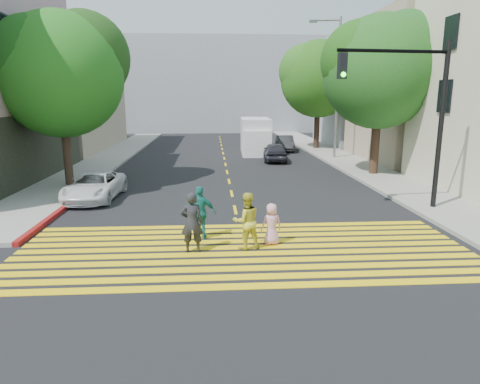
{
  "coord_description": "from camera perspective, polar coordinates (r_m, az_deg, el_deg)",
  "views": [
    {
      "loc": [
        -0.9,
        -10.7,
        4.44
      ],
      "look_at": [
        0.0,
        3.0,
        1.4
      ],
      "focal_mm": 32.0,
      "sensor_mm": 36.0,
      "label": 1
    }
  ],
  "objects": [
    {
      "name": "tree_right_far",
      "position": [
        38.06,
        10.59,
        15.1
      ],
      "size": [
        7.87,
        7.45,
        9.35
      ],
      "rotation": [
        0.0,
        0.0,
        -0.17
      ],
      "color": "black",
      "rests_on": "ground"
    },
    {
      "name": "lane_line",
      "position": [
        33.51,
        -2.2,
        4.87
      ],
      "size": [
        0.12,
        34.4,
        0.01
      ],
      "color": "yellow",
      "rests_on": "ground"
    },
    {
      "name": "tree_right_near",
      "position": [
        25.77,
        18.39,
        15.66
      ],
      "size": [
        8.0,
        7.67,
        9.08
      ],
      "rotation": [
        0.0,
        0.0,
        -0.27
      ],
      "color": "#341F15",
      "rests_on": "ground"
    },
    {
      "name": "silver_car",
      "position": [
        39.44,
        3.03,
        6.94
      ],
      "size": [
        2.37,
        4.62,
        1.28
      ],
      "primitive_type": "imported",
      "rotation": [
        0.0,
        0.0,
        3.01
      ],
      "color": "#9799A1",
      "rests_on": "ground"
    },
    {
      "name": "traffic_signal",
      "position": [
        17.75,
        22.19,
        10.9
      ],
      "size": [
        4.45,
        0.75,
        6.54
      ],
      "rotation": [
        0.0,
        0.0,
        0.1
      ],
      "color": "black",
      "rests_on": "ground"
    },
    {
      "name": "tree_left",
      "position": [
        23.0,
        -22.69,
        15.0
      ],
      "size": [
        7.94,
        7.94,
        8.64
      ],
      "rotation": [
        0.0,
        0.0,
        0.43
      ],
      "color": "#372A1B",
      "rests_on": "ground"
    },
    {
      "name": "white_sedan",
      "position": [
        20.01,
        -18.82,
        0.74
      ],
      "size": [
        2.2,
        4.4,
        1.2
      ],
      "primitive_type": "imported",
      "rotation": [
        0.0,
        0.0,
        -0.05
      ],
      "color": "white",
      "rests_on": "ground"
    },
    {
      "name": "pedestrian_child",
      "position": [
        13.15,
        4.22,
        -4.3
      ],
      "size": [
        0.7,
        0.52,
        1.3
      ],
      "primitive_type": "imported",
      "rotation": [
        0.0,
        0.0,
        3.33
      ],
      "color": "#E39BB8",
      "rests_on": "ground"
    },
    {
      "name": "crosswalk",
      "position": [
        12.8,
        0.51,
        -7.78
      ],
      "size": [
        13.4,
        5.3,
        0.01
      ],
      "color": "yellow",
      "rests_on": "ground"
    },
    {
      "name": "pedestrian_woman",
      "position": [
        12.71,
        0.85,
        -3.88
      ],
      "size": [
        0.96,
        0.82,
        1.72
      ],
      "primitive_type": "imported",
      "rotation": [
        0.0,
        0.0,
        3.37
      ],
      "color": "gold",
      "rests_on": "ground"
    },
    {
      "name": "white_van",
      "position": [
        34.86,
        2.08,
        7.35
      ],
      "size": [
        2.47,
        6.02,
        2.8
      ],
      "rotation": [
        0.0,
        0.0,
        -0.04
      ],
      "color": "silver",
      "rests_on": "ground"
    },
    {
      "name": "building_left_tan",
      "position": [
        41.55,
        -25.68,
        12.06
      ],
      "size": [
        12.0,
        16.0,
        10.0
      ],
      "primitive_type": "cube",
      "color": "tan",
      "rests_on": "ground"
    },
    {
      "name": "curb_red",
      "position": [
        18.27,
        -22.82,
        -2.32
      ],
      "size": [
        0.2,
        8.0,
        0.16
      ],
      "primitive_type": "cube",
      "color": "maroon",
      "rests_on": "ground"
    },
    {
      "name": "street_lamp",
      "position": [
        32.04,
        12.54,
        14.41
      ],
      "size": [
        2.22,
        0.68,
        9.89
      ],
      "rotation": [
        0.0,
        0.0,
        -0.22
      ],
      "color": "gray",
      "rests_on": "ground"
    },
    {
      "name": "building_right_tan",
      "position": [
        33.7,
        25.01,
        12.3
      ],
      "size": [
        10.0,
        10.0,
        10.0
      ],
      "primitive_type": "cube",
      "color": "tan",
      "rests_on": "ground"
    },
    {
      "name": "sidewalk_right",
      "position": [
        27.71,
        16.14,
        2.93
      ],
      "size": [
        3.0,
        60.0,
        0.15
      ],
      "primitive_type": "cube",
      "color": "gray",
      "rests_on": "ground"
    },
    {
      "name": "building_right_grey",
      "position": [
        43.7,
        18.02,
        12.62
      ],
      "size": [
        10.0,
        10.0,
        10.0
      ],
      "primitive_type": "cube",
      "color": "gray",
      "rests_on": "ground"
    },
    {
      "name": "ground",
      "position": [
        11.62,
        0.99,
        -9.98
      ],
      "size": [
        120.0,
        120.0,
        0.0
      ],
      "primitive_type": "plane",
      "color": "black"
    },
    {
      "name": "pedestrian_extra",
      "position": [
        13.66,
        -5.32,
        -2.78
      ],
      "size": [
        1.04,
        0.51,
        1.72
      ],
      "primitive_type": "imported",
      "rotation": [
        0.0,
        0.0,
        3.05
      ],
      "color": "#1B7870",
      "rests_on": "ground"
    },
    {
      "name": "pedestrian_man",
      "position": [
        12.5,
        -6.43,
        -4.06
      ],
      "size": [
        0.66,
        0.43,
        1.8
      ],
      "primitive_type": "imported",
      "rotation": [
        0.0,
        0.0,
        3.15
      ],
      "color": "#242429",
      "rests_on": "ground"
    },
    {
      "name": "sidewalk_left",
      "position": [
        33.86,
        -16.75,
        4.55
      ],
      "size": [
        3.0,
        40.0,
        0.15
      ],
      "primitive_type": "cube",
      "color": "gray",
      "rests_on": "ground"
    },
    {
      "name": "backdrop_block",
      "position": [
        58.73,
        -2.97,
        13.99
      ],
      "size": [
        30.0,
        8.0,
        12.0
      ],
      "primitive_type": "cube",
      "color": "gray",
      "rests_on": "ground"
    },
    {
      "name": "dark_car_parked",
      "position": [
        36.76,
        6.0,
        6.48
      ],
      "size": [
        1.65,
        3.97,
        1.28
      ],
      "primitive_type": "imported",
      "rotation": [
        0.0,
        0.0,
        -0.08
      ],
      "color": "#262629",
      "rests_on": "ground"
    },
    {
      "name": "dark_car_near",
      "position": [
        30.63,
        4.71,
        5.38
      ],
      "size": [
        1.94,
        4.08,
        1.35
      ],
      "primitive_type": "imported",
      "rotation": [
        0.0,
        0.0,
        3.05
      ],
      "color": "#212129",
      "rests_on": "ground"
    }
  ]
}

